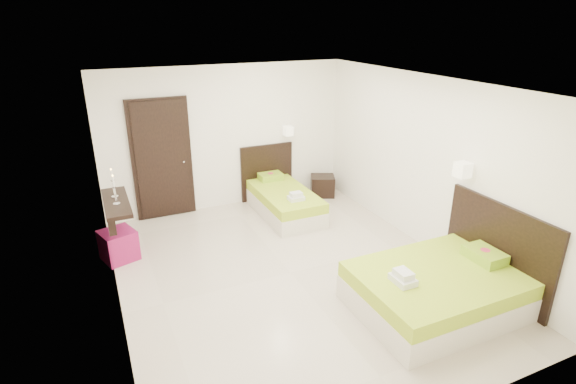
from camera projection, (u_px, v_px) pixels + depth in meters
name	position (u px, v px, depth m)	size (l,w,h in m)	color
floor	(290.00, 273.00, 6.32)	(5.50, 5.50, 0.00)	beige
bed_single	(283.00, 199.00, 8.16)	(1.05, 1.75, 1.44)	beige
bed_double	(441.00, 287.00, 5.49)	(1.94, 1.65, 1.60)	beige
nightstand	(323.00, 186.00, 8.98)	(0.45, 0.40, 0.40)	black
ottoman	(119.00, 245.00, 6.60)	(0.45, 0.45, 0.45)	#89124B
door	(162.00, 160.00, 7.75)	(1.02, 0.15, 2.14)	black
console_shelf	(116.00, 203.00, 6.57)	(0.35, 1.20, 0.78)	black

